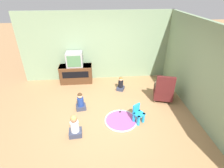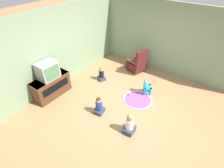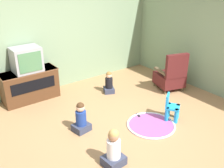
{
  "view_description": "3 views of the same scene",
  "coord_description": "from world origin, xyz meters",
  "views": [
    {
      "loc": [
        -0.24,
        -3.88,
        3.29
      ],
      "look_at": [
        0.17,
        0.47,
        0.8
      ],
      "focal_mm": 28.0,
      "sensor_mm": 36.0,
      "label": 1
    },
    {
      "loc": [
        -3.48,
        -1.99,
        3.72
      ],
      "look_at": [
        -0.12,
        0.45,
        0.64
      ],
      "focal_mm": 28.0,
      "sensor_mm": 36.0,
      "label": 2
    },
    {
      "loc": [
        -2.73,
        -3.1,
        2.72
      ],
      "look_at": [
        -0.01,
        0.53,
        0.69
      ],
      "focal_mm": 42.0,
      "sensor_mm": 36.0,
      "label": 3
    }
  ],
  "objects": [
    {
      "name": "child_watching_left",
      "position": [
        -0.85,
        -0.63,
        0.27
      ],
      "size": [
        0.33,
        0.3,
        0.62
      ],
      "rotation": [
        0.0,
        0.0,
        0.07
      ],
      "color": "#33384C",
      "rests_on": "ground_plane"
    },
    {
      "name": "black_armchair",
      "position": [
        1.84,
        0.67,
        0.35
      ],
      "size": [
        0.72,
        0.75,
        0.95
      ],
      "rotation": [
        0.0,
        0.0,
        2.85
      ],
      "color": "brown",
      "rests_on": "ground_plane"
    },
    {
      "name": "wall_back",
      "position": [
        -0.21,
        2.49,
        1.28
      ],
      "size": [
        5.59,
        0.12,
        2.55
      ],
      "color": "gray",
      "rests_on": "ground_plane"
    },
    {
      "name": "play_mat",
      "position": [
        0.35,
        -0.2,
        0.01
      ],
      "size": [
        0.91,
        0.91,
        0.04
      ],
      "color": "#A54C8C",
      "rests_on": "ground_plane"
    },
    {
      "name": "child_watching_right",
      "position": [
        -0.78,
        0.43,
        0.25
      ],
      "size": [
        0.33,
        0.3,
        0.57
      ],
      "rotation": [
        0.0,
        0.0,
        0.15
      ],
      "color": "#33384C",
      "rests_on": "ground_plane"
    },
    {
      "name": "ground_plane",
      "position": [
        0.0,
        0.0,
        0.0
      ],
      "size": [
        30.0,
        30.0,
        0.0
      ],
      "primitive_type": "plane",
      "color": "#9E754C"
    },
    {
      "name": "child_watching_center",
      "position": [
        0.57,
        1.43,
        0.22
      ],
      "size": [
        0.32,
        0.34,
        0.52
      ],
      "rotation": [
        0.0,
        0.0,
        1.14
      ],
      "color": "#33384C",
      "rests_on": "ground_plane"
    },
    {
      "name": "television",
      "position": [
        -1.04,
        2.16,
        0.94
      ],
      "size": [
        0.58,
        0.46,
        0.53
      ],
      "color": "#939399",
      "rests_on": "tv_cabinet"
    },
    {
      "name": "wall_right",
      "position": [
        2.53,
        -0.22,
        1.28
      ],
      "size": [
        0.12,
        5.55,
        2.55
      ],
      "color": "gray",
      "rests_on": "ground_plane"
    },
    {
      "name": "remote_control",
      "position": [
        0.39,
        0.2,
        0.01
      ],
      "size": [
        0.1,
        0.16,
        0.02
      ],
      "rotation": [
        0.0,
        0.0,
        1.17
      ],
      "color": "black",
      "rests_on": "ground_plane"
    },
    {
      "name": "yellow_kid_chair",
      "position": [
        0.81,
        -0.27,
        0.22
      ],
      "size": [
        0.36,
        0.35,
        0.53
      ],
      "rotation": [
        0.0,
        0.0,
        0.58
      ],
      "color": "#1E99DB",
      "rests_on": "ground_plane"
    },
    {
      "name": "tv_cabinet",
      "position": [
        -1.04,
        2.17,
        0.35
      ],
      "size": [
        1.21,
        0.49,
        0.68
      ],
      "color": "#4C2D19",
      "rests_on": "ground_plane"
    }
  ]
}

